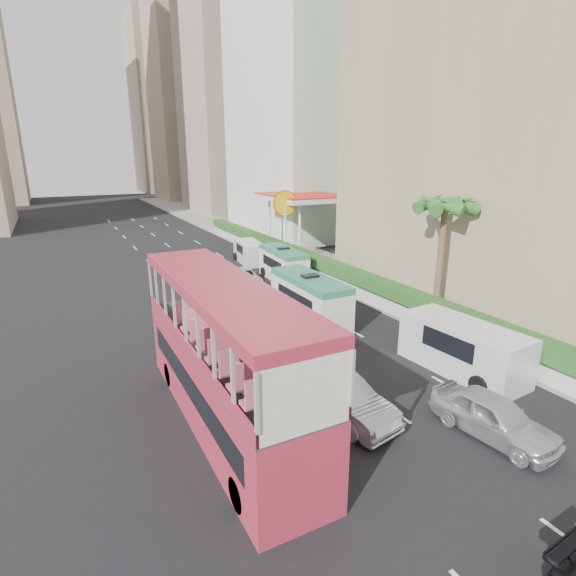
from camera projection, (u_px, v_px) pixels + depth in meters
ground_plane at (366, 383)px, 18.39m from camera, size 200.00×200.00×0.00m
double_decker_bus at (224, 355)px, 15.00m from camera, size 2.50×11.00×5.06m
car_silver_lane_a at (338, 416)px, 16.07m from camera, size 2.48×4.85×1.53m
car_silver_lane_b at (491, 435)px, 14.94m from camera, size 2.16×4.38×1.44m
van_asset at (244, 285)px, 32.12m from camera, size 2.45×4.44×1.18m
minibus_near at (310, 300)px, 24.73m from camera, size 1.98×5.84×2.58m
minibus_far at (283, 265)px, 33.02m from camera, size 2.11×5.42×2.36m
panel_van_near at (463, 348)px, 19.09m from camera, size 2.52×5.50×2.14m
panel_van_far at (250, 252)px, 38.64m from camera, size 2.33×4.64×1.78m
sidewalk at (284, 250)px, 43.59m from camera, size 6.00×120.00×0.18m
kerb_wall at (318, 272)px, 32.84m from camera, size 0.30×44.00×1.00m
hedge at (318, 261)px, 32.60m from camera, size 1.10×44.00×0.70m
palm_tree at (440, 262)px, 24.29m from camera, size 0.36×0.36×6.40m
shell_station at (303, 224)px, 41.58m from camera, size 6.50×8.00×5.50m
tower_mid at (237, 45)px, 68.48m from camera, size 16.00×16.00×50.00m
tower_far_a at (189, 86)px, 89.28m from camera, size 14.00×14.00×44.00m
tower_far_b at (164, 107)px, 108.53m from camera, size 14.00×14.00×40.00m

